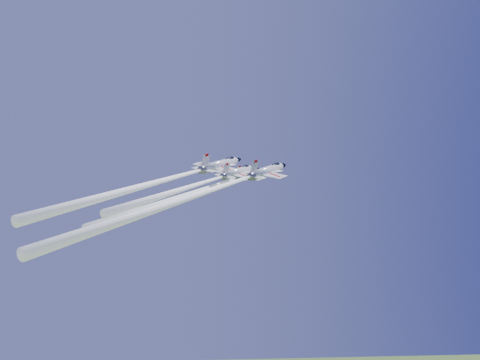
{
  "coord_description": "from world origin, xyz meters",
  "views": [
    {
      "loc": [
        -18.04,
        -122.68,
        56.23
      ],
      "look_at": [
        0.0,
        0.0,
        80.53
      ],
      "focal_mm": 40.0,
      "sensor_mm": 36.0,
      "label": 1
    }
  ],
  "objects": [
    {
      "name": "jet_left",
      "position": [
        -18.18,
        -13.29,
        77.3
      ],
      "size": [
        28.21,
        42.02,
        45.46
      ],
      "rotation": [
        0.35,
        0.27,
        -0.63
      ],
      "color": "white"
    },
    {
      "name": "jet_lead",
      "position": [
        -10.09,
        -8.32,
        76.27
      ],
      "size": [
        25.77,
        39.02,
        44.09
      ],
      "rotation": [
        0.35,
        0.27,
        -0.63
      ],
      "color": "white"
    },
    {
      "name": "jet_slot",
      "position": [
        -11.18,
        -17.08,
        75.99
      ],
      "size": [
        21.17,
        31.21,
        32.85
      ],
      "rotation": [
        0.35,
        0.27,
        -0.63
      ],
      "color": "white"
    },
    {
      "name": "jet_right",
      "position": [
        -10.7,
        -21.6,
        73.42
      ],
      "size": [
        31.35,
        47.71,
        54.59
      ],
      "rotation": [
        0.35,
        0.27,
        -0.63
      ],
      "color": "white"
    }
  ]
}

